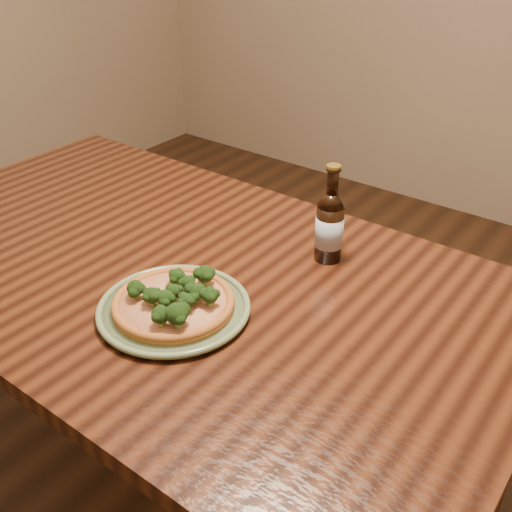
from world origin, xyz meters
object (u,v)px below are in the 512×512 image
Objects in this scene: plate at (174,308)px; beer_bottle at (330,226)px; pizza at (174,302)px; table at (174,296)px.

plate is 1.34× the size of beer_bottle.
beer_bottle is at bearing 69.71° from pizza.
plate is (0.14, -0.13, 0.10)m from table.
beer_bottle is (0.14, 0.37, 0.06)m from pizza.
plate is at bearing -134.34° from beer_bottle.
table is at bearing 135.53° from plate.
table is at bearing 136.02° from pizza.
plate reaches higher than table.
beer_bottle is at bearing 40.25° from table.
pizza is at bearing -16.84° from plate.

